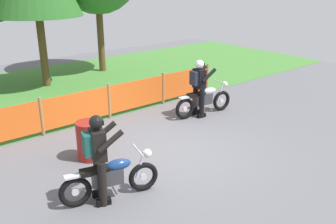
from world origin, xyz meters
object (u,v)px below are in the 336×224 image
at_px(motorcycle_lead, 111,177).
at_px(rider_lead, 98,154).
at_px(rider_trailing, 199,85).
at_px(oil_drum, 90,140).
at_px(motorcycle_trailing, 204,100).

distance_m(motorcycle_lead, rider_lead, 0.56).
height_order(motorcycle_lead, rider_trailing, rider_trailing).
bearing_deg(rider_trailing, oil_drum, -166.50).
relative_size(motorcycle_lead, motorcycle_trailing, 0.93).
height_order(rider_lead, rider_trailing, same).
height_order(motorcycle_trailing, rider_lead, rider_lead).
xyz_separation_m(motorcycle_lead, rider_lead, (-0.20, 0.05, 0.52)).
distance_m(motorcycle_trailing, oil_drum, 4.02).
bearing_deg(rider_trailing, motorcycle_trailing, 0.51).
bearing_deg(rider_lead, motorcycle_trailing, 38.52).
xyz_separation_m(motorcycle_lead, oil_drum, (0.47, 1.70, 0.01)).
height_order(motorcycle_trailing, rider_trailing, rider_trailing).
bearing_deg(motorcycle_lead, motorcycle_trailing, 40.00).
distance_m(motorcycle_lead, rider_trailing, 4.78).
xyz_separation_m(rider_lead, oil_drum, (0.67, 1.65, -0.51)).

